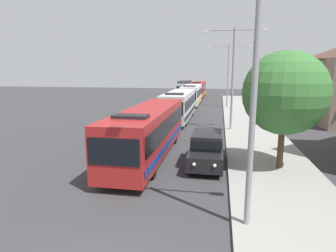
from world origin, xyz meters
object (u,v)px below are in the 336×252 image
at_px(streetlamp_mid, 233,69).
at_px(streetlamp_near, 255,78).
at_px(bus_fourth_in_line, 198,89).
at_px(roadside_tree, 285,93).
at_px(bus_second_in_line, 179,105).
at_px(bus_middle, 192,94).
at_px(box_truck_oncoming, 184,87).
at_px(white_suv, 207,148).
at_px(streetlamp_far, 228,69).
at_px(bus_lead, 149,130).

bearing_deg(streetlamp_mid, streetlamp_near, -90.00).
xyz_separation_m(bus_fourth_in_line, roadside_tree, (7.67, -41.18, 2.52)).
relative_size(bus_second_in_line, bus_middle, 1.09).
height_order(bus_middle, box_truck_oncoming, bus_middle).
bearing_deg(streetlamp_near, bus_second_in_line, 104.25).
relative_size(bus_middle, box_truck_oncoming, 1.29).
xyz_separation_m(streetlamp_near, streetlamp_mid, (0.00, 16.36, 0.33)).
relative_size(bus_middle, white_suv, 2.23).
bearing_deg(streetlamp_far, bus_middle, 158.54).
relative_size(streetlamp_near, roadside_tree, 1.29).
bearing_deg(box_truck_oncoming, streetlamp_near, -80.50).
height_order(bus_second_in_line, white_suv, bus_second_in_line).
relative_size(streetlamp_far, roadside_tree, 1.40).
xyz_separation_m(bus_fourth_in_line, white_suv, (3.70, -41.07, -0.66)).
xyz_separation_m(bus_lead, streetlamp_far, (5.40, 25.07, 3.83)).
bearing_deg(streetlamp_mid, bus_fourth_in_line, 99.84).
bearing_deg(streetlamp_near, bus_lead, 125.22).
bearing_deg(streetlamp_far, white_suv, -93.70).
distance_m(streetlamp_far, roadside_tree, 26.54).
relative_size(bus_lead, streetlamp_near, 1.52).
bearing_deg(bus_fourth_in_line, bus_lead, -90.00).
relative_size(white_suv, streetlamp_far, 0.53).
height_order(bus_lead, streetlamp_mid, streetlamp_mid).
distance_m(bus_lead, box_truck_oncoming, 44.48).
xyz_separation_m(bus_second_in_line, box_truck_oncoming, (-3.30, 30.75, 0.02)).
distance_m(bus_second_in_line, bus_middle, 13.58).
relative_size(bus_fourth_in_line, roadside_tree, 1.97).
xyz_separation_m(bus_second_in_line, streetlamp_near, (5.40, -21.26, 3.44)).
bearing_deg(streetlamp_mid, streetlamp_far, 90.00).
height_order(bus_lead, streetlamp_near, streetlamp_near).
bearing_deg(streetlamp_near, white_suv, 104.83).
bearing_deg(bus_second_in_line, bus_fourth_in_line, 90.00).
xyz_separation_m(bus_second_in_line, bus_fourth_in_line, (0.00, 26.23, 0.00)).
bearing_deg(bus_middle, streetlamp_mid, -73.72).
height_order(white_suv, streetlamp_mid, streetlamp_mid).
xyz_separation_m(bus_middle, white_suv, (3.70, -28.42, -0.66)).
height_order(bus_second_in_line, bus_fourth_in_line, same).
relative_size(bus_middle, bus_fourth_in_line, 0.85).
bearing_deg(bus_middle, box_truck_oncoming, 100.89).
xyz_separation_m(bus_lead, streetlamp_near, (5.40, -7.65, 3.44)).
bearing_deg(bus_fourth_in_line, box_truck_oncoming, 126.15).
xyz_separation_m(bus_fourth_in_line, streetlamp_near, (5.40, -47.49, 3.44)).
distance_m(streetlamp_near, streetlamp_far, 32.72).
distance_m(bus_fourth_in_line, streetlamp_mid, 31.82).
distance_m(bus_lead, bus_fourth_in_line, 39.84).
bearing_deg(white_suv, streetlamp_mid, 80.29).
bearing_deg(bus_second_in_line, white_suv, -76.00).
relative_size(bus_second_in_line, streetlamp_mid, 1.30).
distance_m(bus_second_in_line, streetlamp_near, 22.20).
bearing_deg(box_truck_oncoming, streetlamp_far, -65.73).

